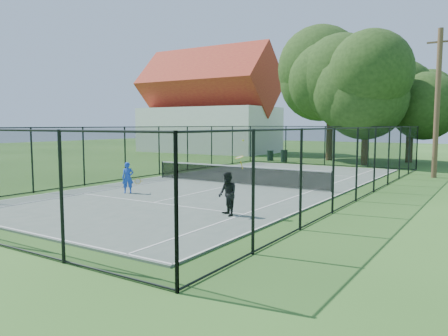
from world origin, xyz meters
The scene contains 13 objects.
ground centered at (0.00, 0.00, 0.00)m, with size 120.00×120.00×0.00m, color #264F1B.
tennis_court centered at (0.00, 0.00, 0.03)m, with size 11.00×24.00×0.06m, color #57675D.
tennis_net centered at (0.00, 0.00, 0.58)m, with size 10.08×0.08×0.95m.
fence centered at (0.00, 0.00, 1.50)m, with size 13.10×26.10×3.00m.
tree_near_left centered at (-1.34, 17.86, 6.10)m, with size 7.60×7.60×9.91m.
tree_near_mid centered at (2.44, 15.16, 5.73)m, with size 7.11×7.11×9.29m.
tree_near_right centered at (4.92, 19.40, 5.21)m, with size 5.94×5.94×8.19m.
building centered at (-17.00, 22.00, 4.93)m, with size 15.30×8.15×11.87m.
trash_bin_left centered at (-5.48, 14.72, 0.45)m, with size 0.58×0.58×0.88m.
trash_bin_right centered at (-3.90, 14.14, 0.51)m, with size 0.58×0.58×1.01m.
utility_pole centered at (8.10, 9.00, 4.35)m, with size 1.40×0.30×8.58m.
player_blue centered at (-2.57, -5.18, 0.75)m, with size 0.88×0.58×1.39m.
player_black centered at (3.75, -6.89, 0.80)m, with size 0.91×0.92×2.55m.
Camera 1 is at (11.43, -19.09, 3.10)m, focal length 35.00 mm.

